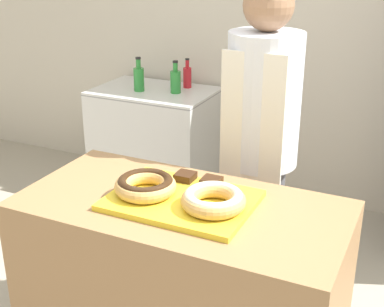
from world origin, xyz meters
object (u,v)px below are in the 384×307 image
Objects in this scene: baker_person at (261,145)px; bottle_red at (187,76)px; donut_chocolate_glaze at (145,185)px; bottle_green_b at (176,81)px; serving_tray at (181,200)px; brownie_back_right at (211,182)px; donut_light_glaze at (213,199)px; brownie_back_left at (185,176)px; chest_freezer at (155,140)px; bottle_green at (139,78)px.

bottle_red is at bearing 128.76° from baker_person.
bottle_green_b is (-0.77, 1.78, -0.05)m from donut_chocolate_glaze.
bottle_green_b reaches higher than serving_tray.
baker_person reaches higher than serving_tray.
brownie_back_right is 0.35× the size of bottle_red.
donut_light_glaze is 2.22m from bottle_red.
bottle_red reaches higher than donut_chocolate_glaze.
brownie_back_left is 1.81m from bottle_green_b.
brownie_back_right is 1.87m from bottle_green_b.
brownie_back_right reaches higher than serving_tray.
baker_person is 1.73m from chest_freezer.
brownie_back_right is at bearing -61.31° from bottle_red.
baker_person is (0.05, 0.49, 0.00)m from brownie_back_right.
serving_tray is at bearing 9.83° from donut_chocolate_glaze.
bottle_green is 1.06× the size of bottle_green_b.
brownie_back_left is at bearing -109.76° from baker_person.
baker_person is 1.67m from bottle_green.
donut_light_glaze is 1.04× the size of bottle_green_b.
brownie_back_right is 0.33× the size of bottle_green_b.
serving_tray is 0.18m from brownie_back_left.
donut_light_glaze is at bearing 0.00° from donut_chocolate_glaze.
chest_freezer is (-1.17, 1.60, -0.54)m from brownie_back_right.
bottle_green is (-1.04, 1.71, -0.05)m from donut_chocolate_glaze.
bottle_green_b is at bearing 113.35° from donut_chocolate_glaze.
bottle_red is (-1.06, 1.96, -0.06)m from donut_light_glaze.
bottle_red reaches higher than brownie_back_left.
donut_chocolate_glaze is 2.10m from chest_freezer.
donut_chocolate_glaze is at bearing -66.65° from bottle_green_b.
serving_tray is 2.37× the size of bottle_green_b.
serving_tray is at bearing -110.84° from brownie_back_right.
serving_tray is 0.18m from brownie_back_right.
brownie_back_left is 0.12m from brownie_back_right.
donut_chocolate_glaze is 0.28× the size of chest_freezer.
brownie_back_right is at bearing 41.45° from donut_chocolate_glaze.
bottle_green_b is (-1.07, 1.78, -0.05)m from donut_light_glaze.
baker_person reaches higher than bottle_red.
donut_chocolate_glaze reaches higher than brownie_back_right.
baker_person is at bearing -46.66° from bottle_green_b.
bottle_green_b is (-0.92, 1.75, -0.00)m from serving_tray.
brownie_back_right is at bearing 0.00° from brownie_back_left.
chest_freezer is 4.00× the size of bottle_red.
donut_chocolate_glaze reaches higher than chest_freezer.
baker_person is 1.96× the size of chest_freezer.
donut_chocolate_glaze is 0.73m from baker_person.
donut_light_glaze is 2.18m from bottle_green.
chest_freezer is 0.54m from bottle_green_b.
baker_person reaches higher than bottle_green_b.
brownie_back_right is 0.50m from baker_person.
serving_tray is at bearing -69.16° from brownie_back_left.
bottle_green reaches higher than donut_chocolate_glaze.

